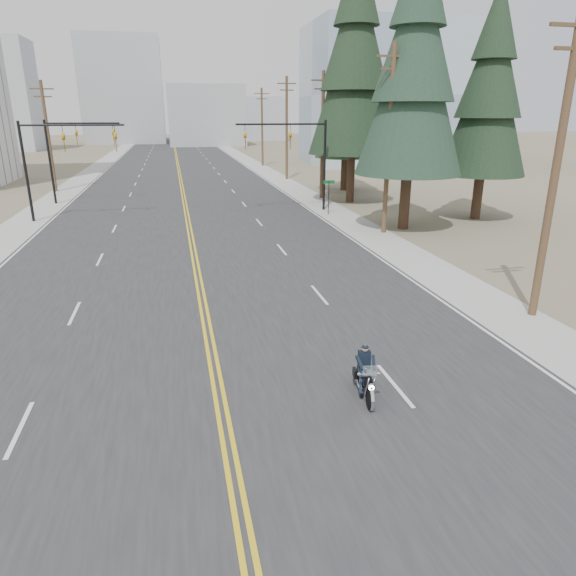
# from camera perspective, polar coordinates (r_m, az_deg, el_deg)

# --- Properties ---
(ground_plane) EXTENTS (400.00, 400.00, 0.00)m
(ground_plane) POSITION_cam_1_polar(r_m,az_deg,el_deg) (11.07, -5.31, -23.65)
(ground_plane) COLOR #776D56
(ground_plane) RESTS_ON ground
(road) EXTENTS (20.00, 200.00, 0.01)m
(road) POSITION_cam_1_polar(r_m,az_deg,el_deg) (78.50, -12.09, 12.96)
(road) COLOR #303033
(road) RESTS_ON ground
(sidewalk_left) EXTENTS (3.00, 200.00, 0.01)m
(sidewalk_left) POSITION_cam_1_polar(r_m,az_deg,el_deg) (79.21, -20.61, 12.25)
(sidewalk_left) COLOR #A5A5A0
(sidewalk_left) RESTS_ON ground
(sidewalk_right) EXTENTS (3.00, 200.00, 0.01)m
(sidewalk_right) POSITION_cam_1_polar(r_m,az_deg,el_deg) (79.46, -3.56, 13.39)
(sidewalk_right) COLOR #A5A5A0
(sidewalk_right) RESTS_ON ground
(traffic_mast_left) EXTENTS (7.10, 0.26, 7.00)m
(traffic_mast_left) POSITION_cam_1_polar(r_m,az_deg,el_deg) (41.03, -24.60, 13.65)
(traffic_mast_left) COLOR black
(traffic_mast_left) RESTS_ON ground
(traffic_mast_right) EXTENTS (7.10, 0.26, 7.00)m
(traffic_mast_right) POSITION_cam_1_polar(r_m,az_deg,el_deg) (41.40, 1.34, 15.31)
(traffic_mast_right) COLOR black
(traffic_mast_right) RESTS_ON ground
(traffic_mast_far) EXTENTS (6.10, 0.26, 7.00)m
(traffic_mast_far) POSITION_cam_1_polar(r_m,az_deg,el_deg) (48.95, -23.16, 14.33)
(traffic_mast_far) COLOR black
(traffic_mast_far) RESTS_ON ground
(street_sign) EXTENTS (0.90, 0.06, 2.62)m
(street_sign) POSITION_cam_1_polar(r_m,az_deg,el_deg) (40.27, 4.56, 10.68)
(street_sign) COLOR black
(street_sign) RESTS_ON ground
(utility_pole_a) EXTENTS (2.20, 0.30, 11.00)m
(utility_pole_a) POSITION_cam_1_polar(r_m,az_deg,el_deg) (21.01, 27.68, 12.01)
(utility_pole_a) COLOR brown
(utility_pole_a) RESTS_ON ground
(utility_pole_b) EXTENTS (2.20, 0.30, 11.50)m
(utility_pole_b) POSITION_cam_1_polar(r_m,az_deg,el_deg) (33.91, 11.16, 15.98)
(utility_pole_b) COLOR brown
(utility_pole_b) RESTS_ON ground
(utility_pole_c) EXTENTS (2.20, 0.30, 11.00)m
(utility_pole_c) POSITION_cam_1_polar(r_m,az_deg,el_deg) (48.06, 3.84, 16.71)
(utility_pole_c) COLOR brown
(utility_pole_c) RESTS_ON ground
(utility_pole_d) EXTENTS (2.20, 0.30, 11.50)m
(utility_pole_d) POSITION_cam_1_polar(r_m,az_deg,el_deg) (62.59, -0.15, 17.46)
(utility_pole_d) COLOR brown
(utility_pole_d) RESTS_ON ground
(utility_pole_e) EXTENTS (2.20, 0.30, 11.00)m
(utility_pole_e) POSITION_cam_1_polar(r_m,az_deg,el_deg) (79.29, -2.89, 17.54)
(utility_pole_e) COLOR brown
(utility_pole_e) RESTS_ON ground
(utility_pole_left) EXTENTS (2.20, 0.30, 10.50)m
(utility_pole_left) POSITION_cam_1_polar(r_m,az_deg,el_deg) (57.37, -25.10, 15.14)
(utility_pole_left) COLOR brown
(utility_pole_left) RESTS_ON ground
(glass_building) EXTENTS (24.00, 16.00, 20.00)m
(glass_building) POSITION_cam_1_polar(r_m,az_deg,el_deg) (84.80, 11.03, 20.21)
(glass_building) COLOR #9EB5CC
(glass_building) RESTS_ON ground
(haze_bldg_b) EXTENTS (18.00, 14.00, 14.00)m
(haze_bldg_b) POSITION_cam_1_polar(r_m,az_deg,el_deg) (133.43, -9.12, 18.39)
(haze_bldg_b) COLOR #ADB2B7
(haze_bldg_b) RESTS_ON ground
(haze_bldg_c) EXTENTS (16.00, 12.00, 18.00)m
(haze_bldg_c) POSITION_cam_1_polar(r_m,az_deg,el_deg) (125.01, 7.02, 19.38)
(haze_bldg_c) COLOR #B7BCC6
(haze_bldg_c) RESTS_ON ground
(haze_bldg_d) EXTENTS (20.00, 15.00, 26.00)m
(haze_bldg_d) POSITION_cam_1_polar(r_m,az_deg,el_deg) (148.66, -17.87, 20.11)
(haze_bldg_d) COLOR #ADB2B7
(haze_bldg_d) RESTS_ON ground
(haze_bldg_e) EXTENTS (14.00, 14.00, 12.00)m
(haze_bldg_e) POSITION_cam_1_polar(r_m,az_deg,el_deg) (160.24, -3.33, 18.26)
(haze_bldg_e) COLOR #B7BCC6
(haze_bldg_e) RESTS_ON ground
(motorcyclist) EXTENTS (1.07, 1.95, 1.44)m
(motorcyclist) POSITION_cam_1_polar(r_m,az_deg,el_deg) (14.41, 8.63, -9.31)
(motorcyclist) COLOR black
(motorcyclist) RESTS_ON ground
(conifer_near) EXTENTS (6.92, 6.92, 18.33)m
(conifer_near) POSITION_cam_1_polar(r_m,az_deg,el_deg) (35.60, 13.94, 23.24)
(conifer_near) COLOR #382619
(conifer_near) RESTS_ON ground
(conifer_mid) EXTENTS (6.04, 6.04, 16.11)m
(conifer_mid) POSITION_cam_1_polar(r_m,az_deg,el_deg) (40.67, 21.57, 20.11)
(conifer_mid) COLOR #382619
(conifer_mid) RESTS_ON ground
(conifer_tall) EXTENTS (7.49, 7.49, 20.82)m
(conifer_tall) POSITION_cam_1_polar(r_m,az_deg,el_deg) (46.34, 7.49, 24.23)
(conifer_tall) COLOR #382619
(conifer_tall) RESTS_ON ground
(conifer_far) EXTENTS (6.10, 6.10, 16.35)m
(conifer_far) POSITION_cam_1_polar(r_m,az_deg,el_deg) (53.55, 6.58, 20.75)
(conifer_far) COLOR #382619
(conifer_far) RESTS_ON ground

